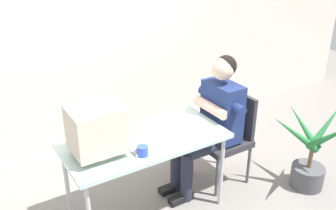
% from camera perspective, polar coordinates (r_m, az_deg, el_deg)
% --- Properties ---
extents(ground_plane, '(12.00, 12.00, 0.00)m').
position_cam_1_polar(ground_plane, '(3.46, -3.25, -16.10)').
color(ground_plane, gray).
extents(wall_back, '(8.00, 0.10, 3.00)m').
position_cam_1_polar(wall_back, '(4.09, -9.72, 13.65)').
color(wall_back, beige).
rests_on(wall_back, ground_plane).
extents(desk, '(1.36, 0.66, 0.75)m').
position_cam_1_polar(desk, '(3.05, -3.56, -6.16)').
color(desk, '#B7B7BC').
rests_on(desk, ground_plane).
extents(crt_monitor, '(0.40, 0.34, 0.40)m').
position_cam_1_polar(crt_monitor, '(2.75, -11.01, -3.70)').
color(crt_monitor, beige).
rests_on(crt_monitor, desk).
extents(keyboard, '(0.17, 0.41, 0.03)m').
position_cam_1_polar(keyboard, '(2.96, -5.26, -5.69)').
color(keyboard, silver).
rests_on(keyboard, desk).
extents(office_chair, '(0.46, 0.46, 0.91)m').
position_cam_1_polar(office_chair, '(3.64, 9.27, -4.35)').
color(office_chair, '#4C4C51').
rests_on(office_chair, ground_plane).
extents(person_seated, '(0.74, 0.60, 1.32)m').
position_cam_1_polar(person_seated, '(3.42, 6.95, -2.18)').
color(person_seated, navy).
rests_on(person_seated, ground_plane).
extents(potted_plant, '(0.67, 0.76, 0.85)m').
position_cam_1_polar(potted_plant, '(3.82, 21.32, -7.75)').
color(potted_plant, '#4C4C51').
rests_on(potted_plant, ground_plane).
extents(desk_mug, '(0.08, 0.10, 0.08)m').
position_cam_1_polar(desk_mug, '(2.79, -4.00, -7.15)').
color(desk_mug, blue).
rests_on(desk_mug, desk).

